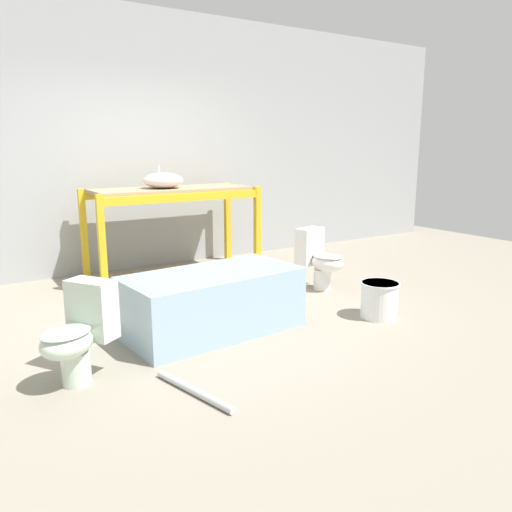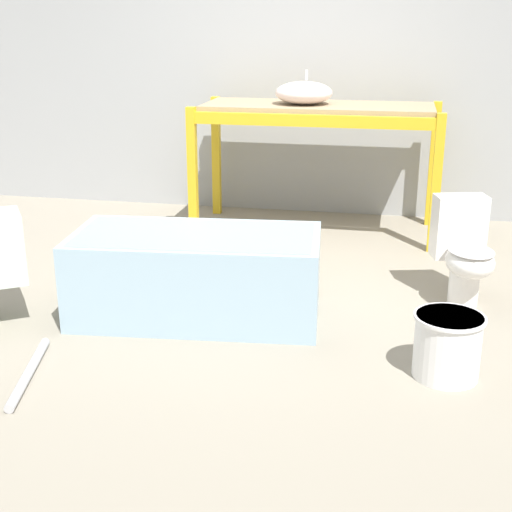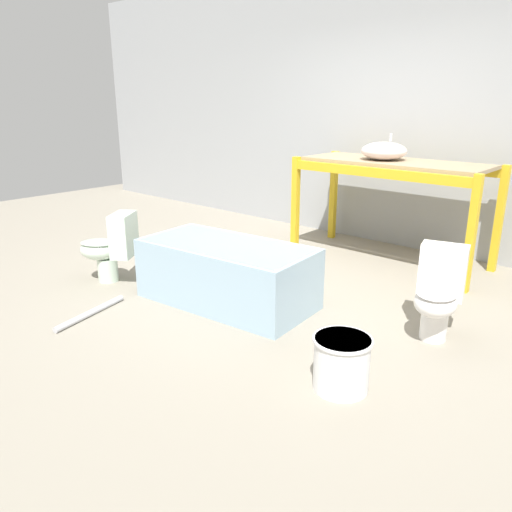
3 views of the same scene
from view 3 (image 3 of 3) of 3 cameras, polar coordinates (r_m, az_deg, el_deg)
The scene contains 9 objects.
ground_plane at distance 4.61m, azimuth 2.18°, elevation -3.63°, with size 12.00×12.00×0.00m, color gray.
warehouse_wall_rear at distance 6.05m, azimuth 15.50°, elevation 16.38°, with size 10.80×0.08×3.20m.
shelving_rack at distance 5.35m, azimuth 15.46°, elevation 8.81°, with size 1.98×0.84×1.06m.
sink_basin at distance 5.35m, azimuth 14.42°, elevation 11.55°, with size 0.46×0.46×0.26m.
bathtub_main at distance 4.20m, azimuth -3.36°, elevation -1.49°, with size 1.53×0.85×0.52m.
toilet_near at distance 4.85m, azimuth -16.30°, elevation 1.09°, with size 0.60×0.54×0.66m.
toilet_far at distance 3.80m, azimuth 20.11°, elevation -3.88°, with size 0.43×0.58×0.66m.
bucket_white at distance 3.06m, azimuth 9.75°, elevation -11.89°, with size 0.35×0.35×0.33m.
loose_pipe at distance 4.24m, azimuth -18.38°, elevation -6.18°, with size 0.22×0.71×0.05m.
Camera 3 is at (2.71, -3.33, 1.67)m, focal length 35.00 mm.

